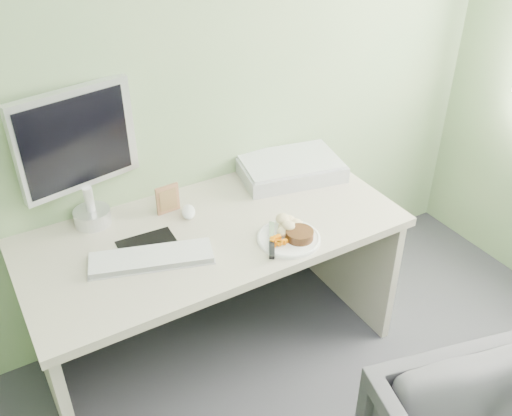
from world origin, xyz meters
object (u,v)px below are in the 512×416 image
scanner (290,168)px  monitor (79,152)px  plate (289,239)px  desk (215,262)px

scanner → monitor: size_ratio=0.81×
plate → monitor: (-0.66, 0.54, 0.33)m
desk → plate: size_ratio=6.13×
desk → scanner: size_ratio=3.32×
desk → plate: (0.23, -0.23, 0.19)m
plate → scanner: 0.53m
scanner → desk: bearing=-146.3°
plate → monitor: 0.91m
desk → monitor: 0.74m
scanner → monitor: bearing=-174.6°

